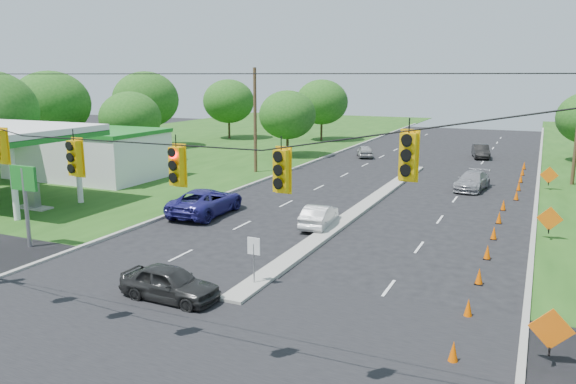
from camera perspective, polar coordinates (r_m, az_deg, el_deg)
The scene contains 37 objects.
ground at distance 18.39m, azimuth -12.53°, elevation -15.57°, with size 160.00×160.00×0.00m, color black.
grass_left at distance 52.53m, azimuth -25.85°, elevation 1.45°, with size 40.00×160.00×0.06m, color #1E4714.
cross_street at distance 18.39m, azimuth -12.53°, elevation -15.57°, with size 160.00×14.00×0.02m, color black.
curb_left at distance 48.15m, azimuth -0.76°, elevation 1.80°, with size 0.25×110.00×0.16m, color gray.
curb_right at distance 43.71m, azimuth 23.96°, elevation -0.26°, with size 0.25×110.00×0.16m, color gray.
median at distance 36.35m, azimuth 7.65°, elevation -1.61°, with size 1.00×34.00×0.18m, color gray.
median_sign at distance 22.51m, azimuth -3.50°, elevation -6.08°, with size 0.55×0.06×2.05m.
signal_span at distance 16.00m, azimuth -15.61°, elevation -0.91°, with size 25.60×0.32×9.00m.
utility_pole_far_left at distance 48.64m, azimuth -3.36°, elevation 7.23°, with size 0.28×0.28×9.00m, color #422D1C.
gas_station at distance 47.64m, azimuth -20.96°, elevation 4.04°, with size 18.40×19.70×5.20m.
cone_0 at distance 17.91m, azimuth 16.45°, elevation -15.32°, with size 0.32×0.32×0.70m, color #E55500.
cone_1 at distance 21.08m, azimuth 17.85°, elevation -11.16°, with size 0.32×0.32×0.70m, color #E55500.
cone_2 at distance 24.34m, azimuth 18.85°, elevation -8.09°, with size 0.32×0.32×0.70m, color #E55500.
cone_3 at distance 27.66m, azimuth 19.60°, elevation -5.76°, with size 0.32×0.32×0.70m, color #E55500.
cone_4 at distance 31.02m, azimuth 20.19°, elevation -3.92°, with size 0.32×0.32×0.70m, color #E55500.
cone_5 at distance 34.40m, azimuth 20.66°, elevation -2.45°, with size 0.32×0.32×0.70m, color #E55500.
cone_6 at distance 37.81m, azimuth 21.04°, elevation -1.24°, with size 0.32×0.32×0.70m, color #E55500.
cone_7 at distance 41.21m, azimuth 22.19°, elevation -0.30°, with size 0.32×0.32×0.70m, color #E55500.
cone_8 at distance 44.65m, azimuth 22.40°, elevation 0.56°, with size 0.32×0.32×0.70m, color #E55500.
cone_9 at distance 48.09m, azimuth 22.58°, elevation 1.30°, with size 0.32×0.32×0.70m, color #E55500.
cone_10 at distance 51.55m, azimuth 22.73°, elevation 1.94°, with size 0.32×0.32×0.70m, color #E55500.
cone_11 at distance 55.01m, azimuth 22.87°, elevation 2.50°, with size 0.32×0.32×0.70m, color #E55500.
work_sign_0 at distance 18.42m, azimuth 25.16°, elevation -12.66°, with size 1.27×0.58×1.37m.
work_sign_1 at distance 31.76m, azimuth 25.04°, elevation -2.57°, with size 1.27×0.58×1.37m.
work_sign_2 at distance 45.50m, azimuth 25.00°, elevation 1.49°, with size 1.27×0.58×1.37m.
tree_2 at distance 56.21m, azimuth -15.73°, elevation 7.26°, with size 5.88×5.88×6.86m.
tree_3 at distance 67.66m, azimuth -14.25°, elevation 9.09°, with size 7.56×7.56×8.82m.
tree_4 at distance 75.33m, azimuth -6.05°, elevation 9.15°, with size 6.72×6.72×7.84m.
tree_5 at distance 58.27m, azimuth -0.06°, elevation 7.84°, with size 5.88×5.88×6.86m.
tree_6 at distance 72.82m, azimuth 3.45°, elevation 9.11°, with size 6.72×6.72×7.84m.
tree_14 at distance 60.20m, azimuth -22.95°, elevation 8.23°, with size 7.56×7.56×8.82m.
black_sedan at distance 21.88m, azimuth -11.92°, elevation -9.05°, with size 1.59×3.96×1.35m, color black.
white_sedan at distance 31.46m, azimuth 3.17°, elevation -2.43°, with size 1.36×3.89×1.28m, color #B2B2B2.
blue_pickup at distance 34.55m, azimuth -8.31°, elevation -0.97°, with size 2.67×5.79×1.61m, color navy.
silver_car_far at distance 43.72m, azimuth 18.20°, elevation 1.08°, with size 1.90×4.66×1.35m, color gray.
silver_car_oncoming at distance 58.75m, azimuth 7.81°, elevation 4.13°, with size 1.49×3.70×1.26m, color #9C9C9C.
dark_car_receding at distance 60.93m, azimuth 18.99°, elevation 3.93°, with size 1.46×4.19×1.38m, color black.
Camera 1 is at (10.08, -12.90, 8.37)m, focal length 35.00 mm.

